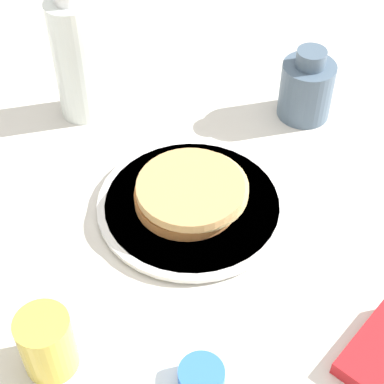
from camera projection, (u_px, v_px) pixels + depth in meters
The scene contains 6 objects.
ground_plane at pixel (170, 205), 0.90m from camera, with size 4.00×4.00×0.00m, color silver.
plate at pixel (192, 205), 0.89m from camera, with size 0.26×0.26×0.01m.
pancake_stack at pixel (191, 192), 0.87m from camera, with size 0.16×0.16×0.04m.
juice_glass at pixel (47, 343), 0.70m from camera, with size 0.06×0.06×0.08m.
cream_jug at pixel (306, 88), 1.00m from camera, with size 0.08×0.08×0.12m.
water_bottle_near at pixel (76, 60), 0.97m from camera, with size 0.07×0.07×0.21m.
Camera 1 is at (0.50, -0.34, 0.66)m, focal length 60.00 mm.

